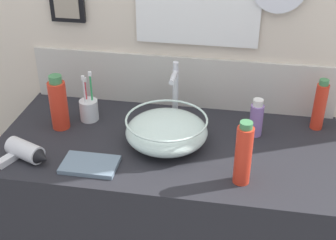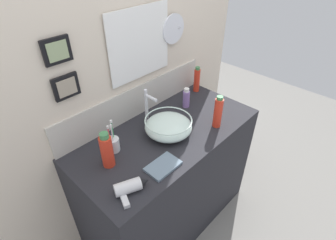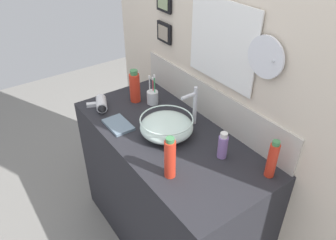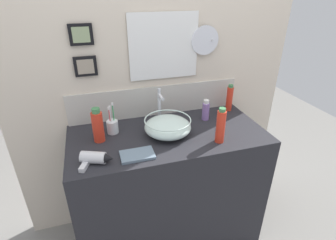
{
  "view_description": "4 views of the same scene",
  "coord_description": "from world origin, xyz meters",
  "px_view_note": "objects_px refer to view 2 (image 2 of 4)",
  "views": [
    {
      "loc": [
        0.25,
        -1.43,
        1.86
      ],
      "look_at": [
        -0.0,
        0.0,
        1.01
      ],
      "focal_mm": 50.0,
      "sensor_mm": 36.0,
      "label": 1
    },
    {
      "loc": [
        -0.96,
        -0.91,
        1.97
      ],
      "look_at": [
        -0.0,
        0.0,
        1.01
      ],
      "focal_mm": 28.0,
      "sensor_mm": 36.0,
      "label": 2
    },
    {
      "loc": [
        1.22,
        -0.86,
        2.02
      ],
      "look_at": [
        -0.0,
        0.0,
        1.01
      ],
      "focal_mm": 35.0,
      "sensor_mm": 36.0,
      "label": 3
    },
    {
      "loc": [
        -0.43,
        -1.41,
        1.77
      ],
      "look_at": [
        -0.0,
        0.0,
        1.01
      ],
      "focal_mm": 28.0,
      "sensor_mm": 36.0,
      "label": 4
    }
  ],
  "objects_px": {
    "toothbrush_cup": "(113,144)",
    "shampoo_bottle": "(107,151)",
    "faucet": "(147,104)",
    "hand_towel": "(163,166)",
    "spray_bottle": "(197,80)",
    "lotion_bottle": "(186,98)",
    "glass_bowl_sink": "(168,126)",
    "hair_drier": "(131,187)",
    "soap_dispenser": "(218,112)"
  },
  "relations": [
    {
      "from": "soap_dispenser",
      "to": "glass_bowl_sink",
      "type": "bearing_deg",
      "value": 147.67
    },
    {
      "from": "faucet",
      "to": "soap_dispenser",
      "type": "xyz_separation_m",
      "value": [
        0.28,
        -0.37,
        -0.03
      ]
    },
    {
      "from": "toothbrush_cup",
      "to": "shampoo_bottle",
      "type": "bearing_deg",
      "value": -139.99
    },
    {
      "from": "spray_bottle",
      "to": "hand_towel",
      "type": "height_order",
      "value": "spray_bottle"
    },
    {
      "from": "faucet",
      "to": "toothbrush_cup",
      "type": "bearing_deg",
      "value": -169.34
    },
    {
      "from": "soap_dispenser",
      "to": "hand_towel",
      "type": "distance_m",
      "value": 0.53
    },
    {
      "from": "lotion_bottle",
      "to": "hand_towel",
      "type": "height_order",
      "value": "lotion_bottle"
    },
    {
      "from": "hair_drier",
      "to": "hand_towel",
      "type": "relative_size",
      "value": 1.01
    },
    {
      "from": "faucet",
      "to": "lotion_bottle",
      "type": "distance_m",
      "value": 0.33
    },
    {
      "from": "faucet",
      "to": "toothbrush_cup",
      "type": "xyz_separation_m",
      "value": [
        -0.34,
        -0.06,
        -0.09
      ]
    },
    {
      "from": "glass_bowl_sink",
      "to": "toothbrush_cup",
      "type": "height_order",
      "value": "toothbrush_cup"
    },
    {
      "from": "hair_drier",
      "to": "shampoo_bottle",
      "type": "bearing_deg",
      "value": 81.14
    },
    {
      "from": "faucet",
      "to": "hand_towel",
      "type": "xyz_separation_m",
      "value": [
        -0.24,
        -0.37,
        -0.13
      ]
    },
    {
      "from": "spray_bottle",
      "to": "hair_drier",
      "type": "bearing_deg",
      "value": -158.71
    },
    {
      "from": "glass_bowl_sink",
      "to": "hand_towel",
      "type": "height_order",
      "value": "glass_bowl_sink"
    },
    {
      "from": "spray_bottle",
      "to": "lotion_bottle",
      "type": "relative_size",
      "value": 1.38
    },
    {
      "from": "soap_dispenser",
      "to": "spray_bottle",
      "type": "height_order",
      "value": "soap_dispenser"
    },
    {
      "from": "hair_drier",
      "to": "spray_bottle",
      "type": "height_order",
      "value": "spray_bottle"
    },
    {
      "from": "faucet",
      "to": "hair_drier",
      "type": "relative_size",
      "value": 1.26
    },
    {
      "from": "shampoo_bottle",
      "to": "toothbrush_cup",
      "type": "bearing_deg",
      "value": 40.01
    },
    {
      "from": "soap_dispenser",
      "to": "lotion_bottle",
      "type": "xyz_separation_m",
      "value": [
        0.04,
        0.3,
        -0.04
      ]
    },
    {
      "from": "faucet",
      "to": "hand_towel",
      "type": "height_order",
      "value": "faucet"
    },
    {
      "from": "faucet",
      "to": "spray_bottle",
      "type": "height_order",
      "value": "faucet"
    },
    {
      "from": "faucet",
      "to": "hand_towel",
      "type": "distance_m",
      "value": 0.46
    },
    {
      "from": "hair_drier",
      "to": "lotion_bottle",
      "type": "relative_size",
      "value": 1.28
    },
    {
      "from": "lotion_bottle",
      "to": "shampoo_bottle",
      "type": "xyz_separation_m",
      "value": [
        -0.75,
        -0.08,
        0.03
      ]
    },
    {
      "from": "glass_bowl_sink",
      "to": "hair_drier",
      "type": "height_order",
      "value": "glass_bowl_sink"
    },
    {
      "from": "shampoo_bottle",
      "to": "hand_towel",
      "type": "relative_size",
      "value": 1.16
    },
    {
      "from": "faucet",
      "to": "glass_bowl_sink",
      "type": "bearing_deg",
      "value": -90.0
    },
    {
      "from": "soap_dispenser",
      "to": "lotion_bottle",
      "type": "height_order",
      "value": "soap_dispenser"
    },
    {
      "from": "hair_drier",
      "to": "shampoo_bottle",
      "type": "relative_size",
      "value": 0.87
    },
    {
      "from": "lotion_bottle",
      "to": "spray_bottle",
      "type": "bearing_deg",
      "value": 21.14
    },
    {
      "from": "faucet",
      "to": "shampoo_bottle",
      "type": "distance_m",
      "value": 0.45
    },
    {
      "from": "toothbrush_cup",
      "to": "glass_bowl_sink",
      "type": "bearing_deg",
      "value": -20.48
    },
    {
      "from": "faucet",
      "to": "lotion_bottle",
      "type": "xyz_separation_m",
      "value": [
        0.32,
        -0.06,
        -0.07
      ]
    },
    {
      "from": "hair_drier",
      "to": "lotion_bottle",
      "type": "distance_m",
      "value": 0.84
    },
    {
      "from": "glass_bowl_sink",
      "to": "spray_bottle",
      "type": "relative_size",
      "value": 1.45
    },
    {
      "from": "faucet",
      "to": "shampoo_bottle",
      "type": "xyz_separation_m",
      "value": [
        -0.43,
        -0.14,
        -0.03
      ]
    },
    {
      "from": "shampoo_bottle",
      "to": "glass_bowl_sink",
      "type": "bearing_deg",
      "value": -6.61
    },
    {
      "from": "spray_bottle",
      "to": "shampoo_bottle",
      "type": "xyz_separation_m",
      "value": [
        -0.98,
        -0.17,
        0.0
      ]
    },
    {
      "from": "faucet",
      "to": "soap_dispenser",
      "type": "height_order",
      "value": "faucet"
    },
    {
      "from": "lotion_bottle",
      "to": "soap_dispenser",
      "type": "bearing_deg",
      "value": -97.78
    },
    {
      "from": "toothbrush_cup",
      "to": "hand_towel",
      "type": "bearing_deg",
      "value": -71.86
    },
    {
      "from": "faucet",
      "to": "lotion_bottle",
      "type": "relative_size",
      "value": 1.61
    },
    {
      "from": "soap_dispenser",
      "to": "lotion_bottle",
      "type": "bearing_deg",
      "value": 82.22
    },
    {
      "from": "faucet",
      "to": "shampoo_bottle",
      "type": "bearing_deg",
      "value": -161.92
    },
    {
      "from": "glass_bowl_sink",
      "to": "soap_dispenser",
      "type": "distance_m",
      "value": 0.33
    },
    {
      "from": "toothbrush_cup",
      "to": "shampoo_bottle",
      "type": "height_order",
      "value": "shampoo_bottle"
    },
    {
      "from": "toothbrush_cup",
      "to": "soap_dispenser",
      "type": "distance_m",
      "value": 0.69
    },
    {
      "from": "lotion_bottle",
      "to": "faucet",
      "type": "bearing_deg",
      "value": 168.6
    }
  ]
}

